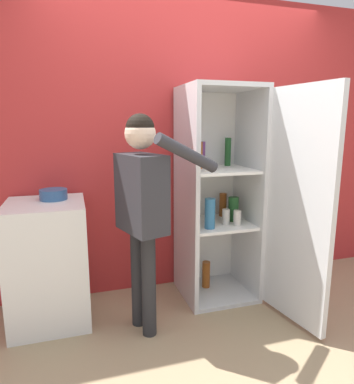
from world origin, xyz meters
TOP-DOWN VIEW (x-y plane):
  - ground_plane at (0.00, 0.00)m, footprint 12.00×12.00m
  - wall_back at (0.00, 0.98)m, footprint 7.00×0.06m
  - refrigerator at (0.25, 0.56)m, footprint 0.74×1.17m
  - person at (-0.54, 0.30)m, footprint 0.69×0.50m
  - counter at (-1.20, 0.64)m, footprint 0.56×0.59m
  - bowl at (-1.14, 0.72)m, footprint 0.20×0.20m

SIDE VIEW (x-z plane):
  - ground_plane at x=0.00m, z-range 0.00..0.00m
  - counter at x=-1.20m, z-range 0.00..0.92m
  - refrigerator at x=0.25m, z-range 0.00..1.77m
  - bowl at x=-1.14m, z-range 0.92..0.99m
  - person at x=-0.54m, z-range 0.21..1.76m
  - wall_back at x=0.00m, z-range 0.00..2.55m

